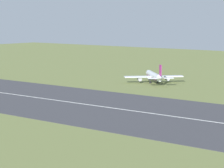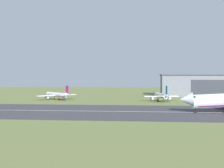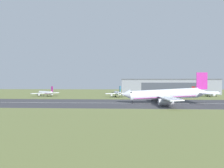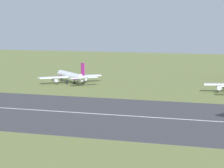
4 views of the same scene
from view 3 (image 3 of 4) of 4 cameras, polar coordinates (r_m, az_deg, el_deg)
ground_plane at (r=54.72m, az=-22.18°, el=-10.85°), size 603.98×603.98×0.00m
runway_strip at (r=116.02m, az=-8.08°, el=-4.90°), size 363.98×48.96×0.06m
runway_centreline at (r=116.01m, az=-8.08°, el=-4.88°), size 327.58×0.70×0.01m
hangar_building at (r=210.14m, az=14.56°, el=-0.62°), size 88.05×24.01×14.27m
airplane_landing at (r=114.52m, az=13.55°, el=-2.72°), size 45.04×58.94×15.80m
airplane_parked_west at (r=159.88m, az=1.44°, el=-2.39°), size 17.94×22.43×8.35m
airplane_parked_centre at (r=177.05m, az=-16.95°, el=-2.21°), size 21.58×21.36×8.00m
airplane_parked_east at (r=170.50m, az=18.32°, el=-2.38°), size 18.69×19.82×7.93m
airplane_parked_far_east at (r=180.62m, az=23.83°, el=-2.21°), size 19.90×17.16×8.20m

